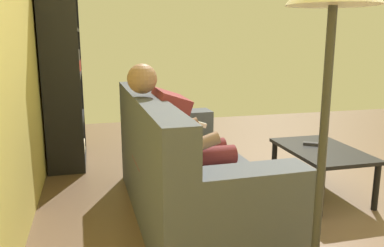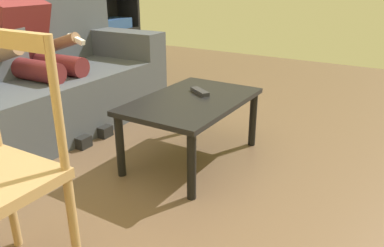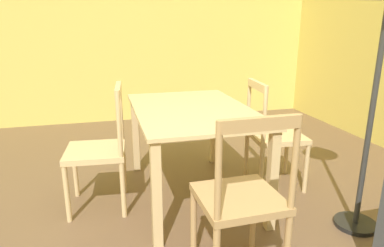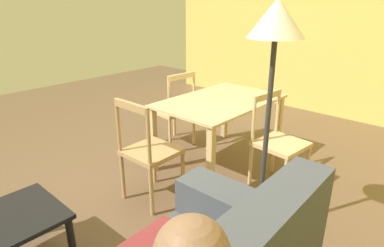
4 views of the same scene
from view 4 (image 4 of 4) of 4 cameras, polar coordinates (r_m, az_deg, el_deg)
name	(u,v)px [view 4 (image 4 of 4)]	position (r m, az deg, el deg)	size (l,w,h in m)	color
ground_plane	(129,196)	(3.14, -11.03, -12.33)	(9.18, 9.18, 0.00)	brown
wall_side	(311,24)	(5.56, 20.11, 16.12)	(0.12, 5.20, 2.73)	#D2BE5D
dining_table	(220,109)	(3.46, 4.89, 2.47)	(1.32, 0.86, 0.72)	#D1B27F
dining_chair_near_wall	(278,142)	(3.18, 14.88, -3.22)	(0.46, 0.46, 0.90)	#D1B27F
dining_chair_facing_couch	(149,152)	(2.85, -7.53, -4.99)	(0.43, 0.43, 0.95)	tan
dining_chair_by_doorway	(174,110)	(3.95, -3.26, 2.34)	(0.45, 0.45, 0.92)	#D1B27F
floor_lamp	(274,43)	(2.16, 14.25, 13.46)	(0.36, 0.36, 1.72)	black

